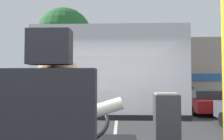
# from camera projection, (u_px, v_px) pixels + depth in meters

# --- Properties ---
(ground) EXTENTS (18.00, 44.00, 0.06)m
(ground) POSITION_uv_depth(u_px,v_px,m) (117.00, 119.00, 10.48)
(ground) COLOR #393939
(bus_driver) EXTENTS (0.78, 0.54, 0.76)m
(bus_driver) POSITION_uv_depth(u_px,v_px,m) (60.00, 134.00, 1.33)
(bus_driver) COLOR black
(bus_driver) RESTS_ON driver_seat
(fare_box) EXTENTS (0.27, 0.20, 0.94)m
(fare_box) POSITION_uv_depth(u_px,v_px,m) (167.00, 136.00, 2.43)
(fare_box) COLOR #333338
(fare_box) RESTS_ON bus_floor
(windshield_panel) EXTENTS (2.50, 0.08, 1.48)m
(windshield_panel) POSITION_uv_depth(u_px,v_px,m) (109.00, 82.00, 3.39)
(windshield_panel) COLOR silver
(street_tree) EXTENTS (3.12, 3.12, 5.95)m
(street_tree) POSITION_uv_depth(u_px,v_px,m) (65.00, 36.00, 12.81)
(street_tree) COLOR #4C3828
(street_tree) RESTS_ON ground
(shop_building) EXTENTS (10.37, 4.36, 5.51)m
(shop_building) POSITION_uv_depth(u_px,v_px,m) (173.00, 70.00, 21.31)
(shop_building) COLOR gray
(shop_building) RESTS_ON ground
(parked_car_red) EXTENTS (1.91, 4.13, 1.26)m
(parked_car_red) POSITION_uv_depth(u_px,v_px,m) (202.00, 101.00, 12.35)
(parked_car_red) COLOR maroon
(parked_car_red) RESTS_ON ground
(parked_car_black) EXTENTS (2.02, 3.83, 1.31)m
(parked_car_black) POSITION_uv_depth(u_px,v_px,m) (178.00, 94.00, 17.08)
(parked_car_black) COLOR black
(parked_car_black) RESTS_ON ground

